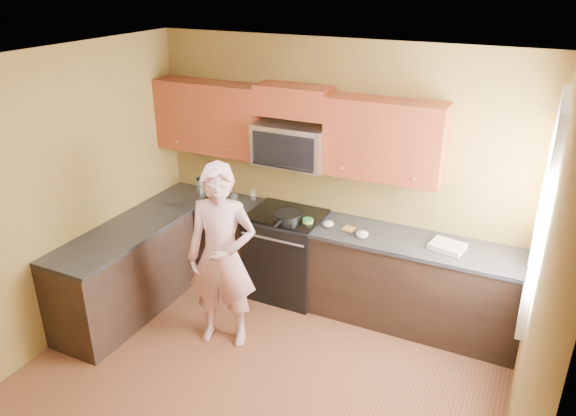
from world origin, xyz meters
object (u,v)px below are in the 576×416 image
Objects in this scene: stove at (287,254)px; woman at (222,257)px; microwave at (292,164)px; travel_mug at (200,192)px; frying_pan at (287,219)px; butter_tub at (308,225)px.

woman is at bearing -99.49° from stove.
woman reaches higher than microwave.
microwave is 0.43× the size of woman.
microwave is 1.30m from travel_mug.
frying_pan is at bearing -74.44° from microwave.
travel_mug is at bearing 170.16° from butter_tub.
frying_pan is at bearing -59.19° from stove.
stove is at bearing -7.80° from travel_mug.
travel_mug reaches higher than stove.
butter_tub is at bearing -9.84° from travel_mug.
butter_tub reaches higher than stove.
stove is 5.52× the size of travel_mug.
woman is 16.01× the size of butter_tub.
woman is at bearing -98.45° from microwave.
travel_mug is (-1.19, 0.16, 0.45)m from stove.
microwave is at bearing 90.00° from stove.
travel_mug is (-1.02, 1.16, 0.03)m from woman.
frying_pan reaches higher than butter_tub.
microwave is (0.00, 0.12, 0.97)m from stove.
stove is at bearing 162.00° from butter_tub.
stove is 1.09m from woman.
woman reaches higher than frying_pan.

